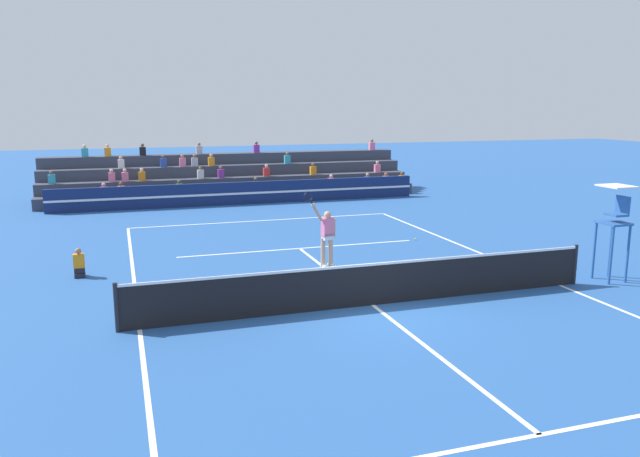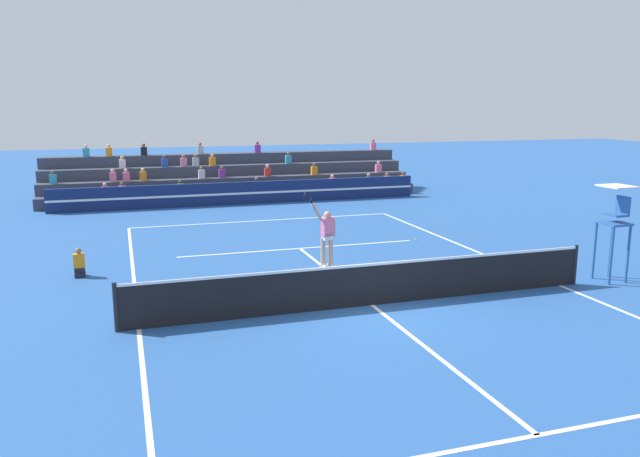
{
  "view_description": "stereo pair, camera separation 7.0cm",
  "coord_description": "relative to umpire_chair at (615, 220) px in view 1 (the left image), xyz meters",
  "views": [
    {
      "loc": [
        -5.74,
        -13.49,
        4.83
      ],
      "look_at": [
        0.03,
        4.28,
        1.1
      ],
      "focal_mm": 35.0,
      "sensor_mm": 36.0,
      "label": 1
    },
    {
      "loc": [
        -5.67,
        -13.51,
        4.83
      ],
      "look_at": [
        0.03,
        4.28,
        1.1
      ],
      "focal_mm": 35.0,
      "sensor_mm": 36.0,
      "label": 2
    }
  ],
  "objects": [
    {
      "name": "ground_plane",
      "position": [
        -7.17,
        0.0,
        -1.72
      ],
      "size": [
        120.0,
        120.0,
        0.0
      ],
      "primitive_type": "plane",
      "color": "#285699"
    },
    {
      "name": "court_lines",
      "position": [
        -7.17,
        0.0,
        -1.71
      ],
      "size": [
        11.1,
        23.9,
        0.01
      ],
      "color": "white",
      "rests_on": "ground"
    },
    {
      "name": "tennis_net",
      "position": [
        -7.17,
        0.0,
        -1.17
      ],
      "size": [
        12.0,
        0.1,
        1.1
      ],
      "color": "black",
      "rests_on": "ground"
    },
    {
      "name": "sponsor_banner_wall",
      "position": [
        -7.17,
        16.54,
        -1.17
      ],
      "size": [
        18.0,
        0.26,
        1.1
      ],
      "color": "navy",
      "rests_on": "ground"
    },
    {
      "name": "bleacher_stand",
      "position": [
        -7.17,
        19.71,
        -0.88
      ],
      "size": [
        19.19,
        3.8,
        2.83
      ],
      "color": "#383D4C",
      "rests_on": "ground"
    },
    {
      "name": "umpire_chair",
      "position": [
        0.0,
        0.0,
        0.0
      ],
      "size": [
        0.76,
        0.84,
        2.67
      ],
      "color": "#285699",
      "rests_on": "ground"
    },
    {
      "name": "ball_kid_courtside",
      "position": [
        -14.12,
        4.93,
        -1.39
      ],
      "size": [
        0.3,
        0.36,
        0.84
      ],
      "color": "black",
      "rests_on": "ground"
    },
    {
      "name": "tennis_player",
      "position": [
        -7.08,
        3.8,
        -0.73
      ],
      "size": [
        1.14,
        0.42,
        2.42
      ],
      "color": "tan",
      "rests_on": "ground"
    },
    {
      "name": "tennis_ball",
      "position": [
        -2.8,
        6.42,
        -1.68
      ],
      "size": [
        0.07,
        0.07,
        0.07
      ],
      "primitive_type": "sphere",
      "color": "#C6DB33",
      "rests_on": "ground"
    }
  ]
}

